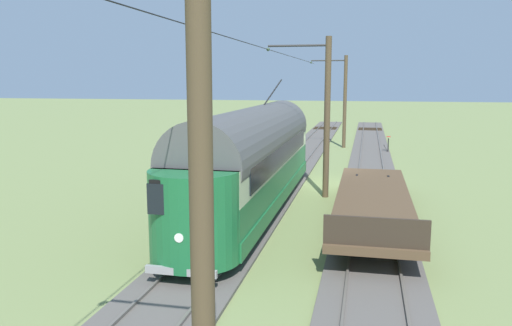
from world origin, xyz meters
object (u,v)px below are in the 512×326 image
(catenary_pole_mid_far, at_px, (195,218))
(spare_tie_stack, at_px, (255,156))
(switch_stand, at_px, (388,144))
(flatcar_adjacent, at_px, (373,200))
(catenary_pole_mid_near, at_px, (325,115))
(catenary_pole_foreground, at_px, (344,100))
(vintage_streetcar, at_px, (254,157))

(catenary_pole_mid_far, xyz_separation_m, spare_tie_stack, (5.52, -28.30, -3.57))
(switch_stand, bearing_deg, catenary_pole_mid_far, 84.15)
(flatcar_adjacent, height_order, catenary_pole_mid_far, catenary_pole_mid_far)
(catenary_pole_mid_near, height_order, spare_tie_stack, catenary_pole_mid_near)
(catenary_pole_foreground, relative_size, catenary_pole_mid_far, 1.00)
(catenary_pole_foreground, xyz_separation_m, catenary_pole_mid_far, (0.00, 36.13, 0.00))
(vintage_streetcar, relative_size, switch_stand, 14.03)
(catenary_pole_mid_near, bearing_deg, catenary_pole_mid_far, 90.00)
(flatcar_adjacent, xyz_separation_m, spare_tie_stack, (7.73, -14.17, -0.59))
(catenary_pole_mid_far, height_order, spare_tie_stack, catenary_pole_mid_far)
(catenary_pole_foreground, bearing_deg, vintage_streetcar, 82.79)
(vintage_streetcar, distance_m, catenary_pole_foreground, 21.36)
(vintage_streetcar, relative_size, catenary_pole_mid_far, 2.36)
(vintage_streetcar, distance_m, spare_tie_stack, 13.76)
(spare_tie_stack, bearing_deg, catenary_pole_mid_far, 101.04)
(vintage_streetcar, height_order, catenary_pole_foreground, catenary_pole_foreground)
(vintage_streetcar, relative_size, catenary_pole_mid_near, 2.36)
(spare_tie_stack, bearing_deg, flatcar_adjacent, 118.61)
(spare_tie_stack, bearing_deg, catenary_pole_foreground, -125.22)
(catenary_pole_mid_near, relative_size, switch_stand, 5.94)
(vintage_streetcar, height_order, flatcar_adjacent, vintage_streetcar)
(flatcar_adjacent, bearing_deg, catenary_pole_foreground, -84.27)
(flatcar_adjacent, distance_m, catenary_pole_mid_far, 14.61)
(catenary_pole_mid_near, bearing_deg, flatcar_adjacent, 119.31)
(catenary_pole_mid_near, bearing_deg, spare_tie_stack, -61.66)
(catenary_pole_foreground, relative_size, catenary_pole_mid_near, 1.00)
(flatcar_adjacent, distance_m, catenary_pole_mid_near, 5.41)
(catenary_pole_foreground, xyz_separation_m, spare_tie_stack, (5.52, 7.82, -3.57))
(vintage_streetcar, bearing_deg, flatcar_adjacent, 169.95)
(vintage_streetcar, relative_size, catenary_pole_foreground, 2.36)
(switch_stand, height_order, spare_tie_stack, switch_stand)
(catenary_pole_mid_near, height_order, switch_stand, catenary_pole_mid_near)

